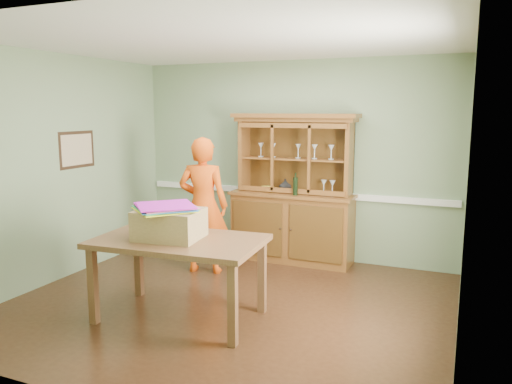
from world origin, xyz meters
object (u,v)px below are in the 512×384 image
at_px(cardboard_box, 170,224).
at_px(dining_table, 179,248).
at_px(china_hutch, 293,210).
at_px(person, 203,205).

bearing_deg(cardboard_box, dining_table, 14.29).
distance_m(china_hutch, person, 1.27).
height_order(cardboard_box, person, person).
height_order(dining_table, person, person).
height_order(china_hutch, cardboard_box, china_hutch).
relative_size(dining_table, person, 0.98).
distance_m(china_hutch, dining_table, 2.30).
bearing_deg(dining_table, person, 105.73).
xyz_separation_m(dining_table, person, (-0.48, 1.36, 0.15)).
height_order(china_hutch, dining_table, china_hutch).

